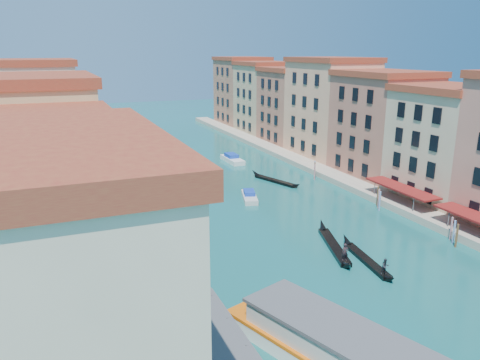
% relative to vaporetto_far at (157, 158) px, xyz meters
% --- Properties ---
extents(left_bank_palazzos, '(12.80, 128.40, 21.00)m').
position_rel_vaporetto_far_xyz_m(left_bank_palazzos, '(-20.79, -13.81, 8.31)').
color(left_bank_palazzos, beige).
rests_on(left_bank_palazzos, ground).
extents(right_bank_palazzos, '(12.80, 128.40, 21.00)m').
position_rel_vaporetto_far_xyz_m(right_bank_palazzos, '(35.21, -13.49, 8.35)').
color(right_bank_palazzos, '#993934').
rests_on(right_bank_palazzos, ground).
extents(quay, '(4.00, 140.00, 1.00)m').
position_rel_vaporetto_far_xyz_m(quay, '(27.21, -13.49, -0.90)').
color(quay, '#A19882').
rests_on(quay, ground).
extents(mooring_poles_right, '(1.44, 54.24, 3.20)m').
position_rel_vaporetto_far_xyz_m(mooring_poles_right, '(24.31, -49.69, -0.10)').
color(mooring_poles_right, '#4F361B').
rests_on(mooring_poles_right, ground).
extents(vaporetto_far, '(7.61, 21.30, 3.10)m').
position_rel_vaporetto_far_xyz_m(vaporetto_far, '(0.00, 0.00, 0.00)').
color(vaporetto_far, white).
rests_on(vaporetto_far, ground).
extents(gondola_fore, '(5.08, 13.06, 2.68)m').
position_rel_vaporetto_far_xyz_m(gondola_fore, '(10.26, -48.40, -0.95)').
color(gondola_fore, black).
rests_on(gondola_fore, ground).
extents(gondola_right, '(2.59, 11.70, 2.34)m').
position_rel_vaporetto_far_xyz_m(gondola_right, '(11.48, -53.10, -0.95)').
color(gondola_right, black).
rests_on(gondola_right, ground).
extents(gondola_far, '(4.89, 11.76, 1.72)m').
position_rel_vaporetto_far_xyz_m(gondola_far, '(16.44, -20.01, -1.04)').
color(gondola_far, black).
rests_on(gondola_far, ground).
extents(motorboat_mid, '(3.75, 6.63, 1.31)m').
position_rel_vaporetto_far_xyz_m(motorboat_mid, '(8.49, -27.50, -0.89)').
color(motorboat_mid, silver).
rests_on(motorboat_mid, ground).
extents(motorboat_far, '(2.60, 7.88, 1.62)m').
position_rel_vaporetto_far_xyz_m(motorboat_far, '(15.17, -2.87, -0.76)').
color(motorboat_far, white).
rests_on(motorboat_far, ground).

